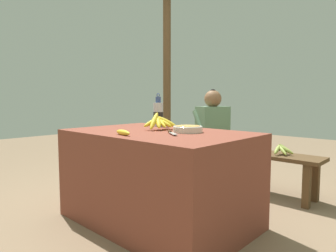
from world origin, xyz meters
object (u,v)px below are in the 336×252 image
at_px(banana_bunch_ripe, 160,122).
at_px(support_post_near, 167,81).
at_px(banana_bunch_green, 282,149).
at_px(serving_bowl, 188,129).
at_px(water_bottle, 158,114).
at_px(wooden_bench, 234,154).
at_px(knife, 171,133).
at_px(seated_vendor, 210,129).
at_px(loose_banana_front, 123,132).

xyz_separation_m(banana_bunch_ripe, support_post_near, (-1.33, 1.49, 0.43)).
bearing_deg(banana_bunch_green, serving_bowl, -103.23).
bearing_deg(water_bottle, serving_bowl, -21.59).
height_order(wooden_bench, banana_bunch_green, banana_bunch_green).
bearing_deg(knife, seated_vendor, 148.10).
relative_size(water_bottle, support_post_near, 0.12).
relative_size(water_bottle, loose_banana_front, 1.58).
bearing_deg(water_bottle, wooden_bench, 75.07).
distance_m(knife, banana_bunch_green, 1.31).
distance_m(serving_bowl, water_bottle, 0.55).
bearing_deg(serving_bowl, banana_bunch_ripe, -177.66).
relative_size(loose_banana_front, banana_bunch_green, 0.72).
relative_size(loose_banana_front, seated_vendor, 0.18).
height_order(serving_bowl, knife, serving_bowl).
xyz_separation_m(water_bottle, wooden_bench, (0.24, 0.90, -0.46)).
xyz_separation_m(seated_vendor, banana_bunch_green, (0.82, 0.02, -0.14)).
relative_size(loose_banana_front, knife, 1.04).
distance_m(serving_bowl, wooden_bench, 1.19).
relative_size(wooden_bench, support_post_near, 0.74).
height_order(wooden_bench, seated_vendor, seated_vendor).
bearing_deg(loose_banana_front, support_post_near, 126.03).
bearing_deg(serving_bowl, wooden_bench, 103.51).
bearing_deg(banana_bunch_ripe, serving_bowl, 2.34).
xyz_separation_m(loose_banana_front, seated_vendor, (-0.35, 1.51, -0.11)).
height_order(loose_banana_front, wooden_bench, loose_banana_front).
bearing_deg(knife, loose_banana_front, -91.46).
relative_size(banana_bunch_ripe, wooden_bench, 0.17).
relative_size(knife, support_post_near, 0.07).
bearing_deg(seated_vendor, serving_bowl, 137.37).
bearing_deg(wooden_bench, banana_bunch_green, 0.02).
xyz_separation_m(serving_bowl, seated_vendor, (-0.56, 1.08, -0.12)).
xyz_separation_m(banana_bunch_ripe, loose_banana_front, (0.06, -0.42, -0.05)).
xyz_separation_m(banana_bunch_ripe, seated_vendor, (-0.29, 1.09, -0.16)).
xyz_separation_m(serving_bowl, water_bottle, (-0.50, 0.20, 0.09)).
bearing_deg(support_post_near, banana_bunch_green, -11.68).
distance_m(loose_banana_front, knife, 0.33).
distance_m(serving_bowl, loose_banana_front, 0.48).
relative_size(banana_bunch_ripe, knife, 1.70).
bearing_deg(wooden_bench, water_bottle, -104.93).
xyz_separation_m(banana_bunch_green, support_post_near, (-1.86, 0.38, 0.73)).
distance_m(banana_bunch_ripe, loose_banana_front, 0.43).
bearing_deg(banana_bunch_green, water_bottle, -130.27).
relative_size(banana_bunch_ripe, water_bottle, 1.03).
height_order(banana_bunch_green, support_post_near, support_post_near).
distance_m(loose_banana_front, banana_bunch_green, 1.62).
bearing_deg(support_post_near, knife, -46.01).
bearing_deg(seated_vendor, wooden_bench, -157.06).
bearing_deg(banana_bunch_ripe, loose_banana_front, -82.04).
distance_m(banana_bunch_ripe, wooden_bench, 1.18).
bearing_deg(serving_bowl, seated_vendor, 117.43).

